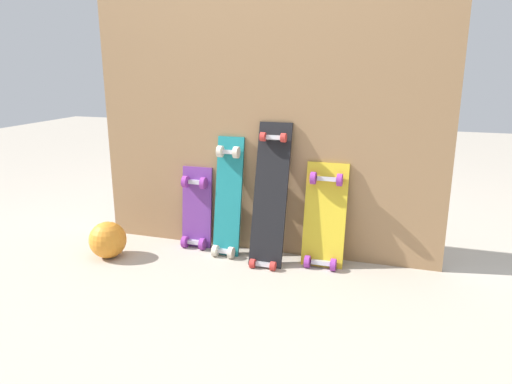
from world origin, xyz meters
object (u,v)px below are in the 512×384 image
at_px(skateboard_purple, 196,212).
at_px(skateboard_black, 270,201).
at_px(skateboard_teal, 228,202).
at_px(rubber_ball, 108,240).
at_px(skateboard_yellow, 324,221).

height_order(skateboard_purple, skateboard_black, skateboard_black).
height_order(skateboard_teal, skateboard_black, skateboard_black).
relative_size(skateboard_purple, rubber_ball, 2.58).
distance_m(skateboard_black, skateboard_yellow, 0.32).
bearing_deg(skateboard_yellow, skateboard_black, -170.93).
bearing_deg(rubber_ball, skateboard_yellow, 13.62).
relative_size(skateboard_purple, skateboard_black, 0.64).
bearing_deg(rubber_ball, skateboard_teal, 24.27).
relative_size(skateboard_teal, skateboard_yellow, 1.19).
xyz_separation_m(skateboard_teal, skateboard_black, (0.27, -0.04, 0.04)).
bearing_deg(skateboard_yellow, rubber_ball, -166.38).
xyz_separation_m(skateboard_black, rubber_ball, (-0.92, -0.25, -0.25)).
height_order(skateboard_yellow, rubber_ball, skateboard_yellow).
xyz_separation_m(skateboard_purple, skateboard_yellow, (0.80, -0.03, 0.04)).
xyz_separation_m(skateboard_teal, rubber_ball, (-0.64, -0.29, -0.21)).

